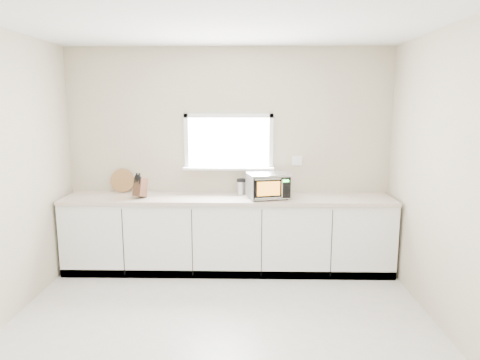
{
  "coord_description": "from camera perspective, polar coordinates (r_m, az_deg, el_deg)",
  "views": [
    {
      "loc": [
        0.25,
        -3.31,
        2.01
      ],
      "look_at": [
        0.15,
        1.55,
        1.15
      ],
      "focal_mm": 32.0,
      "sensor_mm": 36.0,
      "label": 1
    }
  ],
  "objects": [
    {
      "name": "coffee_grinder",
      "position": [
        5.24,
        0.16,
        -0.88
      ],
      "size": [
        0.11,
        0.11,
        0.2
      ],
      "rotation": [
        0.0,
        0.0,
        0.02
      ],
      "color": "#B3B5BA",
      "rests_on": "countertop"
    },
    {
      "name": "back_wall",
      "position": [
        5.35,
        -1.49,
        3.09
      ],
      "size": [
        4.0,
        0.17,
        2.7
      ],
      "color": "#B4A88F",
      "rests_on": "ground"
    },
    {
      "name": "knife_block",
      "position": [
        5.17,
        -13.16,
        -0.91
      ],
      "size": [
        0.16,
        0.23,
        0.31
      ],
      "rotation": [
        0.0,
        0.0,
        -0.29
      ],
      "color": "#4B2A1A",
      "rests_on": "countertop"
    },
    {
      "name": "microwave",
      "position": [
        5.02,
        3.75,
        -0.71
      ],
      "size": [
        0.53,
        0.46,
        0.29
      ],
      "rotation": [
        0.0,
        0.0,
        0.25
      ],
      "color": "black",
      "rests_on": "countertop"
    },
    {
      "name": "cutting_board",
      "position": [
        5.56,
        -15.4,
        -0.07
      ],
      "size": [
        0.3,
        0.07,
        0.3
      ],
      "primitive_type": "cylinder",
      "rotation": [
        1.4,
        0.0,
        0.0
      ],
      "color": "brown",
      "rests_on": "countertop"
    },
    {
      "name": "countertop",
      "position": [
        5.12,
        -1.63,
        -2.47
      ],
      "size": [
        3.92,
        0.64,
        0.04
      ],
      "primitive_type": "cube",
      "color": "beige",
      "rests_on": "cabinets"
    },
    {
      "name": "ground",
      "position": [
        3.88,
        -2.87,
        -21.19
      ],
      "size": [
        4.0,
        4.0,
        0.0
      ],
      "primitive_type": "plane",
      "color": "beige",
      "rests_on": "ground"
    },
    {
      "name": "cabinets",
      "position": [
        5.25,
        -1.6,
        -7.35
      ],
      "size": [
        3.92,
        0.6,
        0.88
      ],
      "primitive_type": "cube",
      "color": "white",
      "rests_on": "ground"
    }
  ]
}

